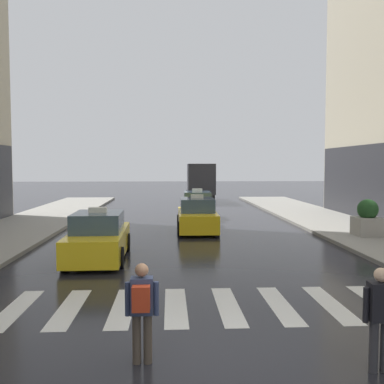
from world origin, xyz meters
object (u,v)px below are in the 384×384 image
pedestrian_with_backpack (142,305)px  planter_mid_block (367,219)px  taxi_lead (98,238)px  taxi_third (197,206)px  taxi_second (197,216)px  pedestrian_with_handbag (381,313)px  box_truck (200,181)px

pedestrian_with_backpack → planter_mid_block: planter_mid_block is taller
taxi_lead → taxi_third: bearing=70.0°
taxi_lead → taxi_second: same height
taxi_lead → planter_mid_block: taxi_lead is taller
pedestrian_with_backpack → pedestrian_with_handbag: (3.73, -0.46, -0.04)m
planter_mid_block → taxi_lead: bearing=-162.4°
taxi_lead → taxi_second: size_ratio=1.00×
taxi_second → planter_mid_block: bearing=-19.8°
taxi_lead → planter_mid_block: bearing=17.6°
box_truck → pedestrian_with_handbag: (0.61, -31.16, -0.92)m
taxi_second → pedestrian_with_handbag: (1.93, -14.61, 0.21)m
box_truck → pedestrian_with_handbag: bearing=-88.9°
taxi_second → pedestrian_with_backpack: (-1.79, -14.15, 0.25)m
taxi_lead → pedestrian_with_backpack: size_ratio=2.77×
taxi_third → planter_mid_block: (6.98, -7.86, 0.15)m
pedestrian_with_handbag → planter_mid_block: (5.39, 11.98, -0.06)m
planter_mid_block → pedestrian_with_backpack: bearing=-128.4°
box_truck → planter_mid_block: 20.12m
taxi_third → pedestrian_with_handbag: 19.90m
box_truck → planter_mid_block: size_ratio=4.74×
taxi_second → planter_mid_block: 7.78m
box_truck → pedestrian_with_handbag: size_ratio=4.59×
pedestrian_with_backpack → planter_mid_block: bearing=51.6°
box_truck → pedestrian_with_handbag: 31.18m
taxi_lead → taxi_third: same height
pedestrian_with_backpack → planter_mid_block: (9.12, 11.52, -0.10)m
taxi_third → taxi_second: bearing=-93.8°
taxi_second → planter_mid_block: taxi_second is taller
taxi_third → pedestrian_with_backpack: (-2.14, -19.38, 0.25)m
taxi_lead → box_truck: size_ratio=0.60×
pedestrian_with_backpack → planter_mid_block: size_ratio=1.03×
taxi_second → pedestrian_with_handbag: taxi_second is taller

